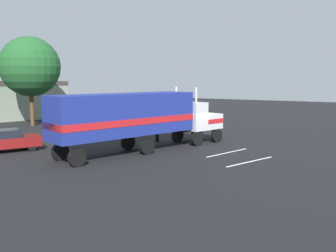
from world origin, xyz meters
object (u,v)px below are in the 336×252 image
parked_car (6,140)px  tree_left (30,67)px  person_bystander (157,131)px  semi_truck (138,116)px

parked_car → tree_left: 15.56m
person_bystander → parked_car: bearing=140.8°
person_bystander → tree_left: bearing=83.6°
parked_car → tree_left: size_ratio=0.49×
parked_car → semi_truck: bearing=-61.3°
parked_car → tree_left: (10.70, 9.83, 5.59)m
person_bystander → parked_car: 11.34m
semi_truck → parked_car: semi_truck is taller
tree_left → person_bystander: bearing=-96.4°
person_bystander → tree_left: (1.91, 16.99, 5.50)m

